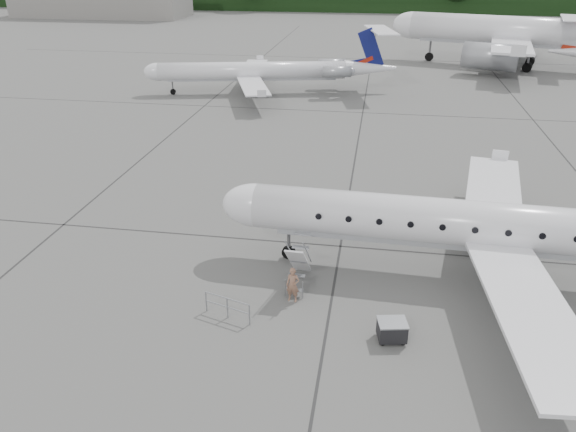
# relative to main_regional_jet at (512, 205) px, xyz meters

# --- Properties ---
(ground) EXTENTS (320.00, 320.00, 0.00)m
(ground) POSITION_rel_main_regional_jet_xyz_m (-2.43, -2.67, -3.94)
(ground) COLOR #5D5D5B
(ground) RESTS_ON ground
(main_regional_jet) EXTENTS (31.59, 23.34, 7.88)m
(main_regional_jet) POSITION_rel_main_regional_jet_xyz_m (0.00, 0.00, 0.00)
(main_regional_jet) COLOR silver
(main_regional_jet) RESTS_ON ground
(airstair) EXTENTS (0.95, 2.50, 2.47)m
(airstair) POSITION_rel_main_regional_jet_xyz_m (-9.47, -2.00, -2.71)
(airstair) COLOR silver
(airstair) RESTS_ON ground
(passenger) EXTENTS (0.65, 0.46, 1.67)m
(passenger) POSITION_rel_main_regional_jet_xyz_m (-9.53, -3.38, -3.10)
(passenger) COLOR #865D49
(passenger) RESTS_ON ground
(safety_railing) EXTENTS (2.12, 0.75, 1.00)m
(safety_railing) POSITION_rel_main_regional_jet_xyz_m (-12.10, -5.13, -3.44)
(safety_railing) COLOR gray
(safety_railing) RESTS_ON ground
(baggage_cart) EXTENTS (1.27, 1.10, 0.97)m
(baggage_cart) POSITION_rel_main_regional_jet_xyz_m (-5.12, -5.55, -3.46)
(baggage_cart) COLOR black
(baggage_cart) RESTS_ON ground
(bg_narrowbody) EXTENTS (42.41, 35.51, 13.09)m
(bg_narrowbody) POSITION_rel_main_regional_jet_xyz_m (11.34, 56.56, 2.60)
(bg_narrowbody) COLOR silver
(bg_narrowbody) RESTS_ON ground
(bg_regional_left) EXTENTS (29.45, 23.90, 6.83)m
(bg_regional_left) POSITION_rel_main_regional_jet_xyz_m (-20.21, 36.03, -0.52)
(bg_regional_left) COLOR silver
(bg_regional_left) RESTS_ON ground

